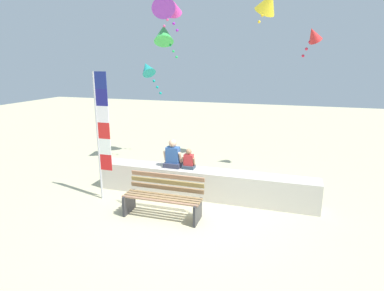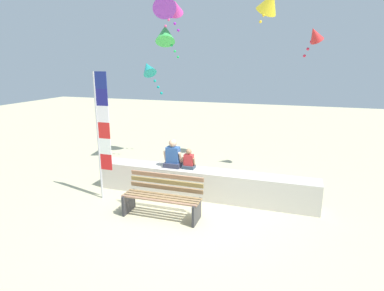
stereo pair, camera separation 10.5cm
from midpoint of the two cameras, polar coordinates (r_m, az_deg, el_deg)
name	(u,v)px [view 1 (the left image)]	position (r m, az deg, el deg)	size (l,w,h in m)	color
ground_plane	(193,212)	(7.38, -0.29, -11.72)	(40.00, 40.00, 0.00)	beige
seawall_ledge	(204,184)	(8.03, 1.69, -6.75)	(5.44, 0.56, 0.70)	beige
park_bench	(163,197)	(7.11, -5.49, -9.10)	(1.72, 0.62, 0.88)	#9B7156
person_adult	(173,156)	(8.09, -3.77, -1.89)	(0.47, 0.34, 0.71)	#31354C
person_child	(189,161)	(7.98, -0.96, -2.72)	(0.33, 0.24, 0.50)	#304051
flag_banner	(101,129)	(7.83, -16.12, 2.83)	(0.35, 0.05, 3.06)	#B7B7BC
kite_teal	(147,69)	(9.45, -8.19, 13.27)	(0.66, 0.67, 1.03)	teal
kite_yellow	(268,3)	(10.38, 13.04, 23.37)	(1.03, 1.04, 0.99)	yellow
kite_purple	(163,3)	(9.92, -5.51, 23.75)	(0.97, 1.06, 1.20)	purple
kite_magenta	(174,7)	(10.56, -3.56, 23.20)	(0.65, 0.75, 0.90)	#DB3D9E
kite_green	(164,34)	(10.90, -5.29, 19.06)	(0.88, 1.01, 1.18)	green
kite_red	(313,35)	(9.61, 20.33, 17.81)	(0.61, 0.61, 0.84)	red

